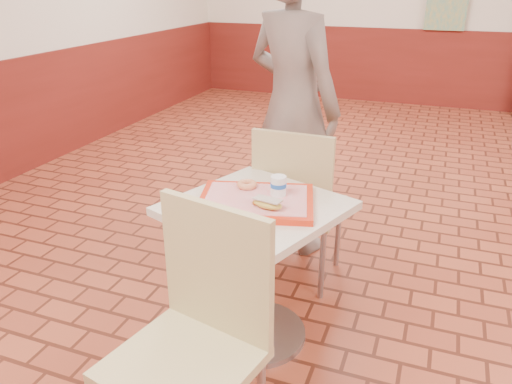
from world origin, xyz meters
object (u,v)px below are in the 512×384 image
(chair_main_back, at_px, (297,200))
(serving_tray, at_px, (256,201))
(chair_main_front, at_px, (197,331))
(main_table, at_px, (256,250))
(paper_cup, at_px, (278,186))
(ring_donut, at_px, (247,184))
(customer, at_px, (293,106))
(long_john_donut, at_px, (267,204))

(chair_main_back, distance_m, serving_tray, 0.58)
(chair_main_front, bearing_deg, main_table, 105.72)
(chair_main_back, xyz_separation_m, paper_cup, (0.04, -0.47, 0.28))
(main_table, distance_m, chair_main_back, 0.54)
(chair_main_back, distance_m, ring_donut, 0.52)
(customer, bearing_deg, long_john_donut, 125.58)
(chair_main_front, distance_m, long_john_donut, 0.64)
(customer, bearing_deg, main_table, 122.02)
(ring_donut, bearing_deg, long_john_donut, -47.34)
(chair_main_back, height_order, long_john_donut, chair_main_back)
(main_table, bearing_deg, chair_main_front, -86.90)
(chair_main_front, xyz_separation_m, chair_main_back, (0.00, 1.21, -0.02))
(paper_cup, bearing_deg, chair_main_back, 94.93)
(chair_main_back, height_order, customer, customer)
(chair_main_back, relative_size, customer, 0.51)
(main_table, height_order, serving_tray, serving_tray)
(long_john_donut, relative_size, paper_cup, 1.64)
(customer, distance_m, paper_cup, 0.97)
(chair_main_front, height_order, customer, customer)
(ring_donut, xyz_separation_m, long_john_donut, (0.16, -0.18, 0.01))
(chair_main_back, bearing_deg, long_john_donut, 94.92)
(main_table, height_order, long_john_donut, long_john_donut)
(chair_main_front, distance_m, paper_cup, 0.78)
(customer, height_order, long_john_donut, customer)
(customer, relative_size, long_john_donut, 12.55)
(paper_cup, bearing_deg, long_john_donut, -90.77)
(serving_tray, xyz_separation_m, long_john_donut, (0.08, -0.08, 0.04))
(chair_main_front, bearing_deg, ring_donut, 111.38)
(main_table, xyz_separation_m, paper_cup, (0.08, 0.07, 0.31))
(main_table, distance_m, serving_tray, 0.25)
(customer, relative_size, paper_cup, 20.58)
(main_table, xyz_separation_m, chair_main_front, (0.04, -0.67, 0.06))
(chair_main_back, distance_m, customer, 0.64)
(serving_tray, relative_size, paper_cup, 5.61)
(serving_tray, height_order, long_john_donut, long_john_donut)
(main_table, relative_size, chair_main_back, 0.77)
(chair_main_back, bearing_deg, paper_cup, 96.25)
(main_table, distance_m, long_john_donut, 0.31)
(chair_main_back, bearing_deg, chair_main_front, 91.10)
(main_table, bearing_deg, serving_tray, 0.00)
(customer, distance_m, serving_tray, 1.03)
(main_table, bearing_deg, paper_cup, 39.04)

